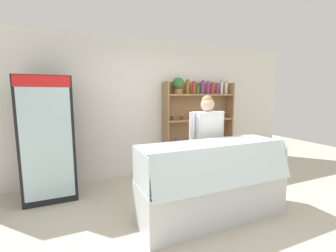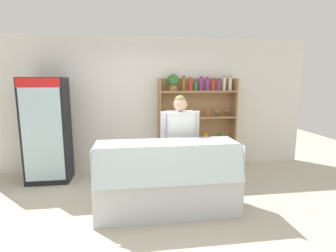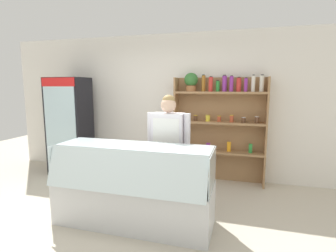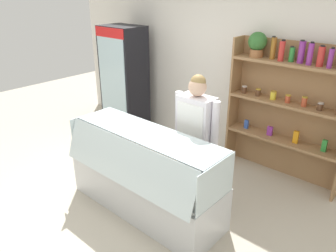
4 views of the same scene
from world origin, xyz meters
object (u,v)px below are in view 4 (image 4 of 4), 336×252
drinks_fridge (124,80)px  shop_clerk (196,129)px  shelving_unit (286,100)px  deli_display_case (145,186)px

drinks_fridge → shop_clerk: 2.45m
drinks_fridge → shelving_unit: 2.86m
drinks_fridge → deli_display_case: size_ratio=0.96×
deli_display_case → shop_clerk: size_ratio=1.22×
shelving_unit → shop_clerk: shelving_unit is taller
shelving_unit → drinks_fridge: bearing=-173.0°
drinks_fridge → shelving_unit: shelving_unit is taller
drinks_fridge → deli_display_case: (1.99, -1.48, -0.64)m
drinks_fridge → shelving_unit: (2.83, 0.35, 0.18)m
deli_display_case → drinks_fridge: bearing=143.4°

